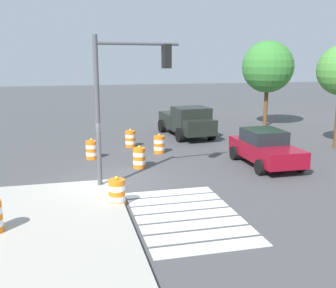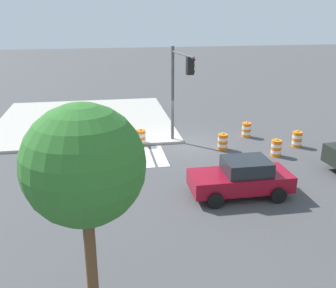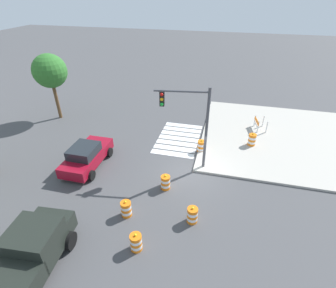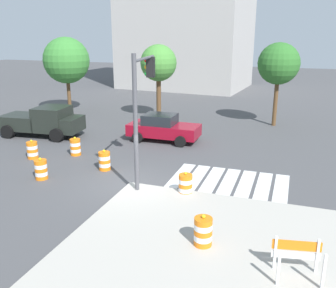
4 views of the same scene
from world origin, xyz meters
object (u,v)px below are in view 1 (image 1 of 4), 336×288
sports_car (265,148)px  traffic_barrel_near_corner (130,139)px  traffic_barrel_far_curb (92,150)px  traffic_barrel_median_far (139,158)px  street_tree_streetside_near (268,67)px  traffic_light_pole (127,84)px  traffic_barrel_crosswalk_end (159,144)px  pickup_truck (187,121)px  traffic_barrel_median_near (117,193)px

sports_car → traffic_barrel_near_corner: bearing=-134.8°
sports_car → traffic_barrel_near_corner: (-5.36, -5.41, -0.36)m
sports_car → traffic_barrel_far_curb: size_ratio=4.22×
traffic_barrel_median_far → traffic_barrel_near_corner: bearing=176.4°
street_tree_streetside_near → traffic_light_pole: bearing=-45.7°
traffic_barrel_crosswalk_end → traffic_barrel_median_far: 2.97m
street_tree_streetside_near → traffic_barrel_near_corner: bearing=-66.4°
traffic_barrel_crosswalk_end → traffic_light_pole: (4.95, -2.33, 3.46)m
traffic_barrel_far_curb → traffic_light_pole: size_ratio=0.19×
pickup_truck → traffic_barrel_far_curb: bearing=-55.0°
pickup_truck → street_tree_streetside_near: street_tree_streetside_near is taller
traffic_barrel_crosswalk_end → traffic_barrel_far_curb: bearing=-83.3°
traffic_barrel_median_far → traffic_light_pole: 4.28m
sports_car → street_tree_streetside_near: street_tree_streetside_near is taller
pickup_truck → traffic_barrel_crosswalk_end: 4.79m
traffic_barrel_near_corner → traffic_light_pole: traffic_light_pole is taller
traffic_barrel_median_far → street_tree_streetside_near: bearing=129.7°
pickup_truck → traffic_light_pole: bearing=-29.6°
traffic_barrel_median_far → street_tree_streetside_near: 14.60m
traffic_barrel_median_near → traffic_barrel_median_far: size_ratio=1.00×
sports_car → traffic_barrel_median_far: size_ratio=4.22×
traffic_barrel_near_corner → traffic_barrel_crosswalk_end: bearing=33.6°
traffic_barrel_median_near → traffic_barrel_far_curb: same height
traffic_barrel_median_near → street_tree_streetside_near: (-13.54, 12.40, 3.77)m
pickup_truck → traffic_barrel_far_curb: (4.32, -6.18, -0.52)m
traffic_barrel_crosswalk_end → traffic_barrel_median_near: (7.09, -3.05, 0.00)m
pickup_truck → traffic_barrel_far_curb: size_ratio=5.20×
sports_car → traffic_barrel_median_near: (3.57, -7.24, -0.36)m
traffic_barrel_median_near → traffic_light_pole: (-2.14, 0.72, 3.46)m
traffic_barrel_median_near → pickup_truck: bearing=152.4°
traffic_light_pole → street_tree_streetside_near: bearing=134.3°
sports_car → traffic_barrel_crosswalk_end: sports_car is taller
pickup_truck → traffic_barrel_near_corner: (2.07, -3.93, -0.52)m
traffic_barrel_far_curb → traffic_light_pole: (4.54, 1.14, 3.46)m
traffic_barrel_near_corner → traffic_barrel_median_near: size_ratio=1.00×
sports_car → street_tree_streetside_near: (-9.97, 5.17, 3.41)m
traffic_barrel_median_near → traffic_light_pole: 4.13m
street_tree_streetside_near → sports_car: bearing=-27.4°
traffic_barrel_crosswalk_end → traffic_light_pole: traffic_light_pole is taller
traffic_barrel_crosswalk_end → traffic_barrel_median_near: size_ratio=1.00×
pickup_truck → traffic_light_pole: traffic_light_pole is taller
traffic_barrel_median_far → traffic_barrel_far_curb: bearing=-137.5°
traffic_barrel_near_corner → traffic_barrel_median_near: same height
traffic_barrel_near_corner → street_tree_streetside_near: (-4.61, 10.57, 3.77)m
traffic_barrel_median_far → traffic_light_pole: traffic_light_pole is taller
traffic_barrel_far_curb → street_tree_streetside_near: (-6.86, 12.83, 3.77)m
traffic_barrel_crosswalk_end → traffic_barrel_far_curb: (0.41, -3.47, 0.00)m
pickup_truck → traffic_barrel_near_corner: size_ratio=5.20×
traffic_light_pole → traffic_barrel_near_corner: bearing=170.7°
traffic_barrel_near_corner → traffic_barrel_far_curb: 3.18m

